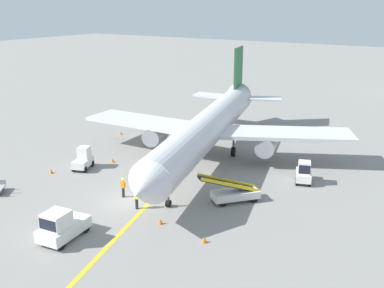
% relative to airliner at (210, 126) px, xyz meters
% --- Properties ---
extents(ground_plane, '(300.00, 300.00, 0.00)m').
position_rel_airliner_xyz_m(ground_plane, '(-0.26, -12.18, -3.42)').
color(ground_plane, gray).
extents(taxi_line_yellow, '(20.90, 77.38, 0.01)m').
position_rel_airliner_xyz_m(taxi_line_yellow, '(0.14, -7.18, -3.41)').
color(taxi_line_yellow, yellow).
rests_on(taxi_line_yellow, ground).
extents(airliner, '(27.87, 34.83, 10.10)m').
position_rel_airliner_xyz_m(airliner, '(0.00, 0.00, 0.00)').
color(airliner, silver).
rests_on(airliner, ground).
extents(pushback_tug, '(2.32, 3.80, 2.20)m').
position_rel_airliner_xyz_m(pushback_tug, '(-0.02, -19.62, -2.42)').
color(pushback_tug, silver).
rests_on(pushback_tug, ground).
extents(baggage_tug_near_wing, '(2.07, 2.71, 2.10)m').
position_rel_airliner_xyz_m(baggage_tug_near_wing, '(-8.73, -9.11, -2.49)').
color(baggage_tug_near_wing, silver).
rests_on(baggage_tug_near_wing, ground).
extents(baggage_tug_by_cargo_door, '(2.05, 2.70, 2.10)m').
position_rel_airliner_xyz_m(baggage_tug_by_cargo_door, '(10.41, -1.19, -2.49)').
color(baggage_tug_by_cargo_door, silver).
rests_on(baggage_tug_by_cargo_door, ground).
extents(belt_loader_forward_hold, '(4.22, 4.60, 2.59)m').
position_rel_airliner_xyz_m(belt_loader_forward_hold, '(6.99, -7.98, -2.64)').
color(belt_loader_forward_hold, silver).
rests_on(belt_loader_forward_hold, ground).
extents(ground_crew_marshaller, '(0.36, 0.24, 1.70)m').
position_rel_airliner_xyz_m(ground_crew_marshaller, '(-1.09, -12.13, -2.51)').
color(ground_crew_marshaller, '#26262D').
rests_on(ground_crew_marshaller, ground).
extents(ground_crew_wing_walker, '(0.36, 0.24, 1.70)m').
position_rel_airliner_xyz_m(ground_crew_wing_walker, '(1.23, -13.23, -2.51)').
color(ground_crew_wing_walker, '#26262D').
rests_on(ground_crew_wing_walker, ground).
extents(safety_cone_nose_left, '(0.36, 0.36, 0.44)m').
position_rel_airliner_xyz_m(safety_cone_nose_left, '(-10.39, -11.69, -3.20)').
color(safety_cone_nose_left, orange).
rests_on(safety_cone_nose_left, ground).
extents(safety_cone_nose_right, '(0.36, 0.36, 0.44)m').
position_rel_airliner_xyz_m(safety_cone_nose_right, '(-13.48, 1.69, -3.20)').
color(safety_cone_nose_right, orange).
rests_on(safety_cone_nose_right, ground).
extents(safety_cone_wingtip_left, '(0.36, 0.36, 0.44)m').
position_rel_airliner_xyz_m(safety_cone_wingtip_left, '(8.31, -14.82, -3.20)').
color(safety_cone_wingtip_left, orange).
rests_on(safety_cone_wingtip_left, ground).
extents(safety_cone_wingtip_right, '(0.36, 0.36, 0.44)m').
position_rel_airliner_xyz_m(safety_cone_wingtip_right, '(4.28, -14.28, -3.20)').
color(safety_cone_wingtip_right, orange).
rests_on(safety_cone_wingtip_right, ground).
extents(safety_cone_tail_area, '(0.36, 0.36, 0.44)m').
position_rel_airliner_xyz_m(safety_cone_tail_area, '(-7.59, -6.28, -3.20)').
color(safety_cone_tail_area, orange).
rests_on(safety_cone_tail_area, ground).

